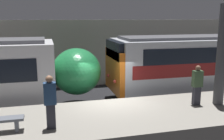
# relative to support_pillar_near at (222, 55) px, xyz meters

# --- Properties ---
(ground_plane) EXTENTS (120.00, 120.00, 0.00)m
(ground_plane) POSITION_rel_support_pillar_near_xyz_m (-4.01, 1.68, -3.05)
(ground_plane) COLOR black
(platform) EXTENTS (40.00, 3.60, 1.07)m
(platform) POSITION_rel_support_pillar_near_xyz_m (-4.01, -0.12, -2.52)
(platform) COLOR gray
(platform) RESTS_ON ground
(station_rear_barrier) EXTENTS (50.00, 0.15, 4.36)m
(station_rear_barrier) POSITION_rel_support_pillar_near_xyz_m (-4.01, 8.23, -0.87)
(station_rear_barrier) COLOR #B2AD9E
(station_rear_barrier) RESTS_ON ground
(support_pillar_near) EXTENTS (0.40, 0.40, 3.96)m
(support_pillar_near) POSITION_rel_support_pillar_near_xyz_m (0.00, 0.00, 0.00)
(support_pillar_near) COLOR #47474C
(support_pillar_near) RESTS_ON platform
(person_waiting) EXTENTS (0.38, 0.24, 1.72)m
(person_waiting) POSITION_rel_support_pillar_near_xyz_m (-6.62, -0.77, -1.07)
(person_waiting) COLOR #2D2D38
(person_waiting) RESTS_ON platform
(person_walking) EXTENTS (0.38, 0.24, 1.60)m
(person_walking) POSITION_rel_support_pillar_near_xyz_m (-0.92, 0.14, -1.14)
(person_walking) COLOR #2D2D38
(person_walking) RESTS_ON platform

